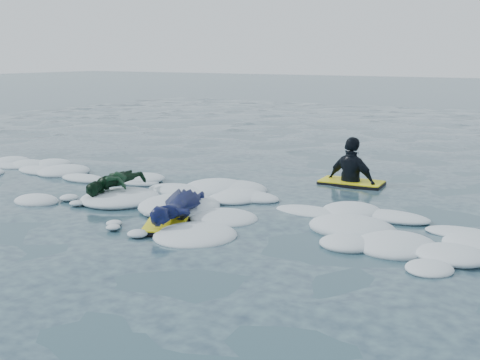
{
  "coord_description": "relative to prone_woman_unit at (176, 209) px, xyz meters",
  "views": [
    {
      "loc": [
        6.25,
        -6.82,
        2.41
      ],
      "look_at": [
        1.15,
        1.6,
        0.35
      ],
      "focal_mm": 45.0,
      "sensor_mm": 36.0,
      "label": 1
    }
  ],
  "objects": [
    {
      "name": "foam_band",
      "position": [
        -1.08,
        1.11,
        -0.21
      ],
      "size": [
        12.0,
        3.1,
        0.3
      ],
      "primitive_type": null,
      "color": "silver",
      "rests_on": "ground"
    },
    {
      "name": "waiting_rider_unit",
      "position": [
        1.26,
        3.75,
        -0.18
      ],
      "size": [
        1.22,
        0.73,
        1.76
      ],
      "rotation": [
        0.0,
        0.0,
        0.07
      ],
      "color": "black",
      "rests_on": "ground"
    },
    {
      "name": "prone_child_unit",
      "position": [
        -1.77,
        0.65,
        0.02
      ],
      "size": [
        0.77,
        1.24,
        0.46
      ],
      "rotation": [
        0.0,
        0.0,
        1.02
      ],
      "color": "black",
      "rests_on": "ground"
    },
    {
      "name": "ground",
      "position": [
        -1.08,
        0.08,
        -0.21
      ],
      "size": [
        120.0,
        120.0,
        0.0
      ],
      "primitive_type": "plane",
      "color": "#1A313F",
      "rests_on": "ground"
    },
    {
      "name": "prone_woman_unit",
      "position": [
        0.0,
        0.0,
        0.0
      ],
      "size": [
        1.03,
        1.7,
        0.41
      ],
      "rotation": [
        0.0,
        0.0,
        2.07
      ],
      "color": "black",
      "rests_on": "ground"
    }
  ]
}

